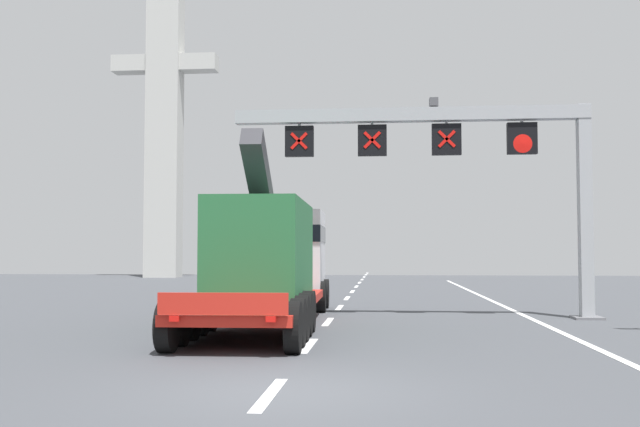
# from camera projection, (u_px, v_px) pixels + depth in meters

# --- Properties ---
(ground) EXTENTS (112.00, 112.00, 0.00)m
(ground) POSITION_uv_depth(u_px,v_px,m) (286.00, 391.00, 11.20)
(ground) COLOR #424449
(lane_markings) EXTENTS (0.20, 70.67, 0.01)m
(lane_markings) POSITION_uv_depth(u_px,v_px,m) (352.00, 292.00, 39.11)
(lane_markings) COLOR silver
(lane_markings) RESTS_ON ground
(edge_line_right) EXTENTS (0.20, 63.00, 0.01)m
(edge_line_right) POSITION_uv_depth(u_px,v_px,m) (535.00, 321.00, 22.59)
(edge_line_right) COLOR silver
(edge_line_right) RESTS_ON ground
(overhead_lane_gantry) EXTENTS (11.87, 0.90, 7.21)m
(overhead_lane_gantry) POSITION_uv_depth(u_px,v_px,m) (455.00, 147.00, 23.82)
(overhead_lane_gantry) COLOR #9EA0A5
(overhead_lane_gantry) RESTS_ON ground
(heavy_haul_truck_red) EXTENTS (3.31, 14.12, 5.30)m
(heavy_haul_truck_red) POSITION_uv_depth(u_px,v_px,m) (274.00, 257.00, 22.80)
(heavy_haul_truck_red) COLOR red
(heavy_haul_truck_red) RESTS_ON ground
(bridge_pylon_distant) EXTENTS (9.00, 2.00, 29.31)m
(bridge_pylon_distant) POSITION_uv_depth(u_px,v_px,m) (165.00, 100.00, 61.79)
(bridge_pylon_distant) COLOR #B7B7B2
(bridge_pylon_distant) RESTS_ON ground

